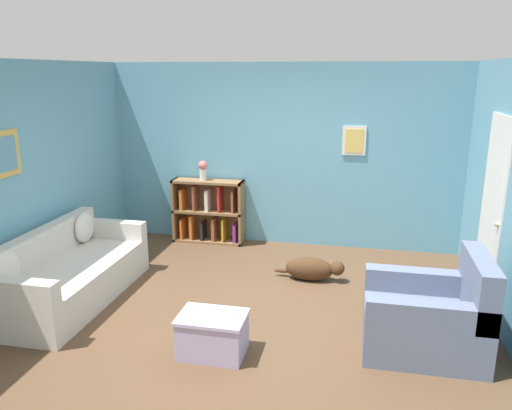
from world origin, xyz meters
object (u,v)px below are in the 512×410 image
couch (68,274)px  bookshelf (209,212)px  coffee_table (212,333)px  dog (312,269)px  vase (203,169)px  recliner_chair (431,317)px

couch → bookshelf: bearing=66.9°
couch → bookshelf: 2.43m
couch → coffee_table: couch is taller
dog → vase: size_ratio=3.05×
bookshelf → vase: (-0.07, -0.02, 0.65)m
couch → dog: (2.61, 1.08, -0.15)m
recliner_chair → vase: vase is taller
couch → vase: size_ratio=7.20×
vase → coffee_table: bearing=-71.0°
coffee_table → vase: size_ratio=2.12×
recliner_chair → coffee_table: bearing=-165.4°
recliner_chair → vase: 3.91m
coffee_table → vase: bearing=109.0°
couch → recliner_chair: (3.81, -0.26, 0.03)m
recliner_chair → coffee_table: recliner_chair is taller
coffee_table → dog: bearing=68.9°
couch → coffee_table: 2.04m
bookshelf → coffee_table: 3.14m
recliner_chair → dog: size_ratio=1.21×
recliner_chair → dog: 1.81m
couch → bookshelf: size_ratio=1.95×
bookshelf → dog: bearing=-34.7°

